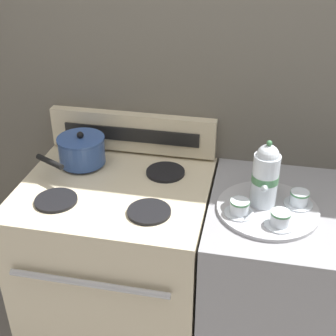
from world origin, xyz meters
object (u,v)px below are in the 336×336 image
object	(u,v)px
creamer_jug	(269,183)
saucepan	(81,150)
stove	(119,272)
teacup_left	(280,219)
teacup_right	(239,207)
serving_tray	(267,209)
teapot	(265,175)
teacup_front	(299,199)

from	to	relation	value
creamer_jug	saucepan	bearing A→B (deg)	175.22
stove	teacup_left	bearing A→B (deg)	-12.35
saucepan	teacup_right	bearing A→B (deg)	-19.49
serving_tray	teapot	xyz separation A→B (m)	(-0.02, 0.02, 0.13)
serving_tray	saucepan	bearing A→B (deg)	166.84
teacup_front	teapot	bearing A→B (deg)	-172.06
serving_tray	creamer_jug	distance (m)	0.12
teacup_front	creamer_jug	size ratio (longest dim) A/B	1.51
stove	teacup_front	xyz separation A→B (m)	(0.69, -0.00, 0.48)
serving_tray	teacup_right	distance (m)	0.12
stove	serving_tray	size ratio (longest dim) A/B	2.48
saucepan	serving_tray	distance (m)	0.78
teapot	saucepan	bearing A→B (deg)	168.12
teacup_left	teacup_right	bearing A→B (deg)	164.16
stove	teacup_left	distance (m)	0.80
teacup_right	teacup_front	world-z (taller)	same
serving_tray	stove	bearing A→B (deg)	176.01
stove	creamer_jug	distance (m)	0.76
stove	teacup_left	xyz separation A→B (m)	(0.62, -0.14, 0.48)
teacup_left	teacup_front	size ratio (longest dim) A/B	1.00
teacup_front	creamer_jug	world-z (taller)	creamer_jug
teacup_left	teacup_right	distance (m)	0.14
stove	creamer_jug	world-z (taller)	creamer_jug
saucepan	serving_tray	world-z (taller)	saucepan
stove	teacup_front	size ratio (longest dim) A/B	8.76
stove	teacup_right	world-z (taller)	teacup_right
teacup_right	teapot	bearing A→B (deg)	45.92
teapot	teacup_left	distance (m)	0.16
teacup_left	teacup_right	size ratio (longest dim) A/B	1.00
saucepan	teacup_left	world-z (taller)	saucepan
teapot	teacup_front	xyz separation A→B (m)	(0.13, 0.02, -0.09)
stove	teacup_right	bearing A→B (deg)	-11.34
teacup_right	creamer_jug	size ratio (longest dim) A/B	1.51
stove	serving_tray	xyz separation A→B (m)	(0.58, -0.04, 0.45)
teacup_left	teacup_right	xyz separation A→B (m)	(-0.14, 0.04, 0.00)
teacup_right	saucepan	bearing A→B (deg)	160.51
teapot	teacup_right	size ratio (longest dim) A/B	2.47
teacup_right	creamer_jug	bearing A→B (deg)	60.92
stove	teacup_front	distance (m)	0.84
serving_tray	teacup_right	xyz separation A→B (m)	(-0.10, -0.06, 0.03)
stove	saucepan	bearing A→B (deg)	142.15
teacup_right	creamer_jug	xyz separation A→B (m)	(0.10, 0.17, 0.01)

